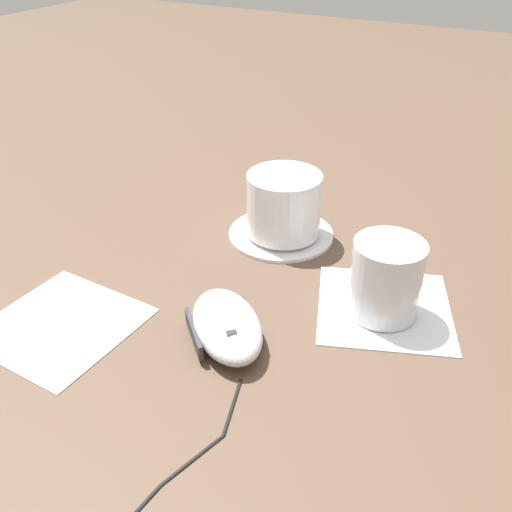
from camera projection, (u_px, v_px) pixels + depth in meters
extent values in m
plane|color=brown|center=(257.00, 305.00, 0.57)|extent=(3.00, 3.00, 0.00)
cylinder|color=white|center=(281.00, 232.00, 0.68)|extent=(0.12, 0.12, 0.01)
cylinder|color=white|center=(284.00, 204.00, 0.65)|extent=(0.09, 0.09, 0.07)
torus|color=white|center=(271.00, 184.00, 0.69)|extent=(0.05, 0.04, 0.05)
ellipsoid|color=silver|center=(223.00, 324.00, 0.52)|extent=(0.12, 0.12, 0.03)
cylinder|color=#38383D|center=(231.00, 336.00, 0.49)|extent=(0.01, 0.01, 0.01)
cube|color=#38383D|center=(252.00, 322.00, 0.53)|extent=(0.04, 0.04, 0.01)
cube|color=#38383D|center=(194.00, 333.00, 0.51)|extent=(0.04, 0.04, 0.01)
cylinder|color=black|center=(233.00, 405.00, 0.45)|extent=(0.06, 0.02, 0.00)
cylinder|color=black|center=(193.00, 459.00, 0.41)|extent=(0.06, 0.02, 0.00)
sphere|color=black|center=(241.00, 379.00, 0.48)|extent=(0.00, 0.00, 0.00)
sphere|color=black|center=(223.00, 435.00, 0.43)|extent=(0.00, 0.00, 0.00)
sphere|color=black|center=(160.00, 485.00, 0.39)|extent=(0.00, 0.00, 0.00)
cube|color=white|center=(384.00, 307.00, 0.56)|extent=(0.16, 0.16, 0.00)
cylinder|color=silver|center=(386.00, 278.00, 0.54)|extent=(0.07, 0.07, 0.08)
cube|color=white|center=(61.00, 324.00, 0.54)|extent=(0.14, 0.14, 0.00)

